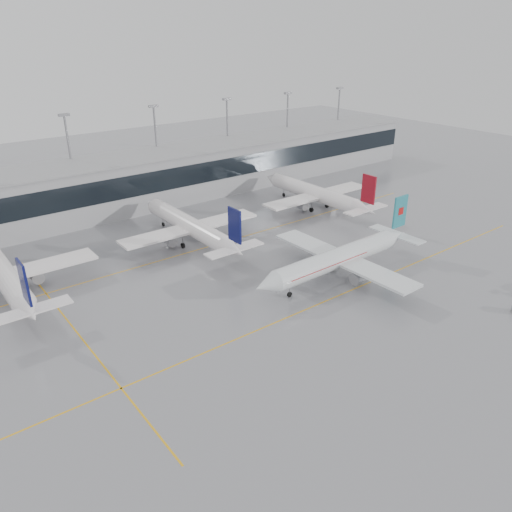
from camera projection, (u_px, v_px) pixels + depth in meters
ground at (303, 311)px, 77.44m from camera, size 320.00×320.00×0.00m
taxi_line_main at (303, 311)px, 77.43m from camera, size 120.00×0.25×0.01m
taxi_line_north at (201, 249)px, 99.04m from camera, size 120.00×0.25×0.01m
taxi_line_cross at (78, 334)px, 71.63m from camera, size 0.25×60.00×0.01m
terminal at (129, 183)px, 119.59m from camera, size 180.00×15.00×12.00m
terminal_glass at (143, 184)px, 113.52m from camera, size 180.00×0.20×5.00m
terminal_roof at (126, 158)px, 117.00m from camera, size 182.00×16.00×0.40m
light_masts at (115, 148)px, 120.84m from camera, size 156.40×1.00×22.60m
air_canada_jet at (341, 257)px, 86.63m from camera, size 36.99×29.69×11.70m
parked_jet_b at (4, 274)px, 80.77m from camera, size 29.64×36.96×11.72m
parked_jet_c at (190, 226)px, 100.15m from camera, size 29.64×36.96×11.72m
parked_jet_d at (317, 194)px, 119.53m from camera, size 29.64×36.96×11.72m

